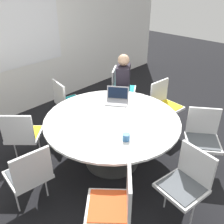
# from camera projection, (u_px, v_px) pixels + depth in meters

# --- Properties ---
(ground_plane) EXTENTS (16.00, 16.00, 0.00)m
(ground_plane) POSITION_uv_depth(u_px,v_px,m) (112.00, 161.00, 3.69)
(ground_plane) COLOR black
(wall_back) EXTENTS (8.00, 0.07, 2.70)m
(wall_back) POSITION_uv_depth(u_px,v_px,m) (16.00, 42.00, 4.41)
(wall_back) COLOR silver
(wall_back) RESTS_ON ground_plane
(conference_table) EXTENTS (1.81, 1.81, 0.73)m
(conference_table) POSITION_uv_depth(u_px,v_px,m) (112.00, 127.00, 3.40)
(conference_table) COLOR #333333
(conference_table) RESTS_ON ground_plane
(chair_0) EXTENTS (0.60, 0.60, 0.88)m
(chair_0) POSITION_uv_depth(u_px,v_px,m) (121.00, 86.00, 4.74)
(chair_0) COLOR silver
(chair_0) RESTS_ON ground_plane
(chair_1) EXTENTS (0.49, 0.51, 0.88)m
(chair_1) POSITION_uv_depth(u_px,v_px,m) (67.00, 100.00, 4.25)
(chair_1) COLOR silver
(chair_1) RESTS_ON ground_plane
(chair_2) EXTENTS (0.61, 0.61, 0.88)m
(chair_2) POSITION_uv_depth(u_px,v_px,m) (22.00, 133.00, 3.37)
(chair_2) COLOR silver
(chair_2) RESTS_ON ground_plane
(chair_3) EXTENTS (0.49, 0.47, 0.88)m
(chair_3) POSITION_uv_depth(u_px,v_px,m) (30.00, 173.00, 2.71)
(chair_3) COLOR silver
(chair_3) RESTS_ON ground_plane
(chair_4) EXTENTS (0.61, 0.61, 0.88)m
(chair_4) POSITION_uv_depth(u_px,v_px,m) (115.00, 202.00, 2.36)
(chair_4) COLOR silver
(chair_4) RESTS_ON ground_plane
(chair_5) EXTENTS (0.49, 0.51, 0.88)m
(chair_5) POSITION_uv_depth(u_px,v_px,m) (186.00, 180.00, 2.61)
(chair_5) COLOR silver
(chair_5) RESTS_ON ground_plane
(chair_6) EXTENTS (0.60, 0.60, 0.88)m
(chair_6) POSITION_uv_depth(u_px,v_px,m) (203.00, 135.00, 3.33)
(chair_6) COLOR silver
(chair_6) RESTS_ON ground_plane
(chair_7) EXTENTS (0.48, 0.46, 0.88)m
(chair_7) POSITION_uv_depth(u_px,v_px,m) (164.00, 102.00, 4.16)
(chair_7) COLOR silver
(chair_7) RESTS_ON ground_plane
(person_0) EXTENTS (0.42, 0.38, 1.23)m
(person_0) POSITION_uv_depth(u_px,v_px,m) (124.00, 82.00, 4.43)
(person_0) COLOR #231E28
(person_0) RESTS_ON ground_plane
(laptop) EXTENTS (0.40, 0.42, 0.21)m
(laptop) POSITION_uv_depth(u_px,v_px,m) (117.00, 99.00, 3.73)
(laptop) COLOR #99999E
(laptop) RESTS_ON conference_table
(coffee_cup) EXTENTS (0.09, 0.09, 0.08)m
(coffee_cup) POSITION_uv_depth(u_px,v_px,m) (126.00, 137.00, 2.88)
(coffee_cup) COLOR #33669E
(coffee_cup) RESTS_ON conference_table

